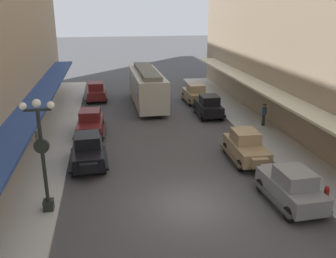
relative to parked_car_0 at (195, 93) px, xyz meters
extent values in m
plane|color=#424244|center=(-4.78, -18.67, -0.94)|extent=(200.00, 200.00, 0.00)
cube|color=#B7B5AD|center=(-12.28, -18.67, -0.87)|extent=(3.00, 60.00, 0.15)
cube|color=#B7B5AD|center=(2.72, -18.67, -0.87)|extent=(3.00, 60.00, 0.15)
cube|color=#997F5B|center=(0.00, 0.03, -0.20)|extent=(1.81, 3.95, 0.80)
cube|color=#997F5B|center=(0.01, -0.22, 0.55)|extent=(1.49, 1.74, 0.70)
cube|color=#8C9EA8|center=(0.01, -0.22, 0.55)|extent=(1.41, 1.70, 0.42)
cube|color=#997F5B|center=(-0.06, 2.16, -0.15)|extent=(0.94, 0.39, 0.52)
cube|color=#4C3F2D|center=(-0.95, 0.01, -0.52)|extent=(0.34, 3.52, 0.12)
cube|color=#4C3F2D|center=(0.95, 0.06, -0.52)|extent=(0.34, 3.52, 0.12)
cylinder|color=black|center=(-0.85, 1.38, -0.60)|extent=(0.24, 0.69, 0.68)
cylinder|color=black|center=(0.77, 1.42, -0.60)|extent=(0.24, 0.69, 0.68)
cylinder|color=black|center=(-0.77, -1.35, -0.60)|extent=(0.24, 0.69, 0.68)
cylinder|color=black|center=(0.84, -1.31, -0.60)|extent=(0.24, 0.69, 0.68)
cube|color=#591919|center=(-9.39, 2.55, -0.20)|extent=(1.75, 3.92, 0.80)
cube|color=#591919|center=(-9.39, 2.30, 0.55)|extent=(1.46, 1.72, 0.70)
cube|color=#8C9EA8|center=(-9.39, 2.30, 0.55)|extent=(1.39, 1.68, 0.42)
cube|color=#591919|center=(-9.42, 4.68, -0.15)|extent=(0.94, 0.37, 0.52)
cube|color=black|center=(-10.34, 2.54, -0.52)|extent=(0.29, 3.51, 0.12)
cube|color=black|center=(-8.44, 2.56, -0.52)|extent=(0.29, 3.51, 0.12)
cylinder|color=black|center=(-10.22, 3.90, -0.60)|extent=(0.23, 0.68, 0.68)
cylinder|color=black|center=(-8.60, 3.93, -0.60)|extent=(0.23, 0.68, 0.68)
cylinder|color=black|center=(-10.18, 1.17, -0.60)|extent=(0.23, 0.68, 0.68)
cylinder|color=black|center=(-8.57, 1.20, -0.60)|extent=(0.23, 0.68, 0.68)
cube|color=#997F5B|center=(-0.27, -14.12, -0.20)|extent=(1.76, 3.93, 0.80)
cube|color=#997F5B|center=(-0.26, -13.87, 0.55)|extent=(1.47, 1.72, 0.70)
cube|color=#8C9EA8|center=(-0.26, -13.87, 0.55)|extent=(1.39, 1.69, 0.42)
cube|color=#997F5B|center=(-0.30, -16.25, -0.15)|extent=(0.94, 0.37, 0.52)
cube|color=#4C3F2D|center=(0.68, -14.13, -0.52)|extent=(0.30, 3.51, 0.12)
cube|color=#4C3F2D|center=(-1.22, -14.10, -0.52)|extent=(0.30, 3.51, 0.12)
cylinder|color=black|center=(0.52, -15.50, -0.60)|extent=(0.23, 0.68, 0.68)
cylinder|color=black|center=(-1.10, -15.47, -0.60)|extent=(0.23, 0.68, 0.68)
cylinder|color=black|center=(0.56, -12.77, -0.60)|extent=(0.23, 0.68, 0.68)
cylinder|color=black|center=(-1.05, -12.74, -0.60)|extent=(0.23, 0.68, 0.68)
cube|color=black|center=(-9.58, -13.22, -0.20)|extent=(1.89, 3.98, 0.80)
cube|color=black|center=(-9.59, -12.97, 0.55)|extent=(1.52, 1.77, 0.70)
cube|color=#8C9EA8|center=(-9.59, -12.97, 0.55)|extent=(1.45, 1.73, 0.42)
cube|color=black|center=(-9.48, -15.35, -0.15)|extent=(0.95, 0.41, 0.52)
cube|color=black|center=(-8.63, -13.17, -0.52)|extent=(0.41, 3.52, 0.12)
cube|color=black|center=(-10.53, -13.27, -0.52)|extent=(0.41, 3.52, 0.12)
cylinder|color=black|center=(-8.71, -14.55, -0.60)|extent=(0.25, 0.69, 0.68)
cylinder|color=black|center=(-10.32, -14.62, -0.60)|extent=(0.25, 0.69, 0.68)
cylinder|color=black|center=(-8.84, -11.82, -0.60)|extent=(0.25, 0.69, 0.68)
cylinder|color=black|center=(-10.46, -11.90, -0.60)|extent=(0.25, 0.69, 0.68)
cube|color=#591919|center=(-9.64, -7.97, -0.20)|extent=(1.87, 3.97, 0.80)
cube|color=#591919|center=(-9.63, -7.72, 0.55)|extent=(1.51, 1.76, 0.70)
cube|color=#8C9EA8|center=(-9.63, -7.72, 0.55)|extent=(1.44, 1.72, 0.42)
cube|color=#591919|center=(-9.73, -10.10, -0.15)|extent=(0.95, 0.40, 0.52)
cube|color=black|center=(-8.69, -8.01, -0.52)|extent=(0.39, 3.52, 0.12)
cube|color=black|center=(-10.59, -7.93, -0.52)|extent=(0.39, 3.52, 0.12)
cylinder|color=black|center=(-8.89, -9.37, -0.60)|extent=(0.25, 0.69, 0.68)
cylinder|color=black|center=(-10.51, -9.30, -0.60)|extent=(0.25, 0.69, 0.68)
cylinder|color=black|center=(-8.77, -6.64, -0.60)|extent=(0.25, 0.69, 0.68)
cylinder|color=black|center=(-10.39, -6.57, -0.60)|extent=(0.25, 0.69, 0.68)
cube|color=slate|center=(-0.06, -19.25, -0.20)|extent=(1.88, 3.98, 0.80)
cube|color=slate|center=(-0.05, -19.50, 0.55)|extent=(1.52, 1.77, 0.70)
cube|color=#8C9EA8|center=(-0.05, -19.50, 0.55)|extent=(1.45, 1.73, 0.42)
cube|color=slate|center=(-0.16, -17.13, -0.15)|extent=(0.95, 0.40, 0.52)
cube|color=#393A3D|center=(-1.01, -19.30, -0.52)|extent=(0.41, 3.52, 0.12)
cube|color=#393A3D|center=(0.89, -19.21, -0.52)|extent=(0.41, 3.52, 0.12)
cylinder|color=black|center=(-0.93, -17.93, -0.60)|extent=(0.25, 0.69, 0.68)
cylinder|color=black|center=(0.68, -17.85, -0.60)|extent=(0.25, 0.69, 0.68)
cylinder|color=black|center=(-0.80, -20.66, -0.60)|extent=(0.25, 0.69, 0.68)
cylinder|color=black|center=(0.81, -20.58, -0.60)|extent=(0.25, 0.69, 0.68)
cube|color=black|center=(0.04, -4.61, -0.20)|extent=(1.81, 3.95, 0.80)
cube|color=black|center=(0.04, -4.86, 0.55)|extent=(1.49, 1.74, 0.70)
cube|color=#8C9EA8|center=(0.04, -4.86, 0.55)|extent=(1.41, 1.70, 0.42)
cube|color=black|center=(0.10, -2.48, -0.15)|extent=(0.94, 0.39, 0.52)
cube|color=black|center=(-0.90, -4.58, -0.52)|extent=(0.34, 3.52, 0.12)
cube|color=black|center=(0.99, -4.64, -0.52)|extent=(0.34, 3.52, 0.12)
cylinder|color=black|center=(-0.72, -3.22, -0.60)|extent=(0.24, 0.69, 0.68)
cylinder|color=black|center=(0.89, -3.27, -0.60)|extent=(0.24, 0.69, 0.68)
cylinder|color=black|center=(-0.80, -5.95, -0.60)|extent=(0.24, 0.69, 0.68)
cylinder|color=black|center=(0.81, -6.00, -0.60)|extent=(0.24, 0.69, 0.68)
cube|color=#ADA899|center=(-4.68, -0.40, 0.81)|extent=(2.70, 9.65, 2.70)
cube|color=#5F5C54|center=(-4.68, -0.40, 2.34)|extent=(1.68, 8.67, 0.36)
cube|color=#8C9EA8|center=(-4.68, -0.40, 1.28)|extent=(2.71, 8.88, 0.95)
cube|color=black|center=(-4.62, -3.28, -0.74)|extent=(2.02, 1.24, 0.40)
cube|color=black|center=(-4.74, 2.48, -0.74)|extent=(2.02, 1.24, 0.40)
cube|color=black|center=(-11.18, -18.22, -0.54)|extent=(0.44, 0.44, 0.50)
cylinder|color=black|center=(-11.18, -18.22, 1.81)|extent=(0.16, 0.16, 4.20)
cube|color=black|center=(-11.18, -18.22, 3.91)|extent=(1.10, 0.10, 0.10)
sphere|color=white|center=(-11.73, -18.22, 4.09)|extent=(0.32, 0.32, 0.32)
sphere|color=white|center=(-10.63, -18.22, 4.09)|extent=(0.32, 0.32, 0.32)
sphere|color=white|center=(-11.18, -18.22, 4.19)|extent=(0.36, 0.36, 0.36)
cylinder|color=black|center=(-11.18, -18.22, 2.31)|extent=(0.64, 0.18, 0.64)
cylinder|color=silver|center=(-11.18, -18.12, 2.31)|extent=(0.56, 0.02, 0.56)
cylinder|color=#B21E19|center=(1.57, -19.64, -0.44)|extent=(0.24, 0.24, 0.70)
sphere|color=#B21E19|center=(1.57, -19.64, -0.07)|extent=(0.20, 0.20, 0.20)
cylinder|color=#2D2D33|center=(3.43, -8.19, -0.37)|extent=(0.24, 0.24, 0.85)
cube|color=#3F598C|center=(3.43, -8.19, 0.34)|extent=(0.36, 0.22, 0.56)
sphere|color=#9E7051|center=(3.43, -8.19, 0.74)|extent=(0.22, 0.22, 0.22)
cylinder|color=black|center=(3.43, -8.19, 0.86)|extent=(0.28, 0.28, 0.04)
cylinder|color=slate|center=(-13.13, -9.15, -0.37)|extent=(0.24, 0.24, 0.85)
cube|color=white|center=(-13.13, -9.15, 0.34)|extent=(0.36, 0.22, 0.56)
sphere|color=beige|center=(-13.13, -9.15, 0.74)|extent=(0.22, 0.22, 0.22)
camera|label=1|loc=(-8.26, -33.36, 7.98)|focal=38.97mm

